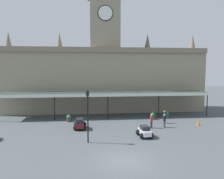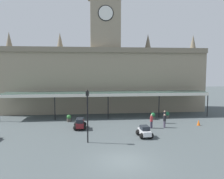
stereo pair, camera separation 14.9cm
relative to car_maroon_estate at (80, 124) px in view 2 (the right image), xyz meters
The scene contains 13 objects.
ground_plane 10.39m from the car_maroon_estate, 68.70° to the right, with size 140.00×140.00×0.00m, color #475052.
station_building 13.46m from the car_maroon_estate, 71.98° to the left, with size 32.97×6.26×20.03m.
entrance_canopy 7.89m from the car_maroon_estate, 58.89° to the left, with size 29.90×3.26×3.71m.
car_maroon_estate is the anchor object (origin of this frame).
car_white_sedan 7.87m from the car_maroon_estate, 29.53° to the right, with size 1.61×2.10×1.19m.
pedestrian_crossing_forecourt 8.55m from the car_maroon_estate, ahead, with size 0.34×0.34×1.67m.
pedestrian_near_entrance 11.04m from the car_maroon_estate, ahead, with size 0.34×0.34×1.67m.
pedestrian_beside_cars 10.19m from the car_maroon_estate, ahead, with size 0.34×0.39×1.67m.
victorian_lamppost 5.78m from the car_maroon_estate, 79.17° to the right, with size 0.30×0.30×5.12m.
traffic_cone 14.82m from the car_maroon_estate, ahead, with size 0.40×0.40×0.72m, color orange.
planter_forecourt_centre 13.11m from the car_maroon_estate, 20.11° to the left, with size 0.60×0.60×0.96m.
planter_near_kerb 10.77m from the car_maroon_estate, 21.31° to the left, with size 0.60×0.60×0.96m.
planter_by_canopy 4.06m from the car_maroon_estate, 113.84° to the left, with size 0.60×0.60×0.96m.
Camera 2 is at (-2.53, -16.24, 7.03)m, focal length 35.32 mm.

